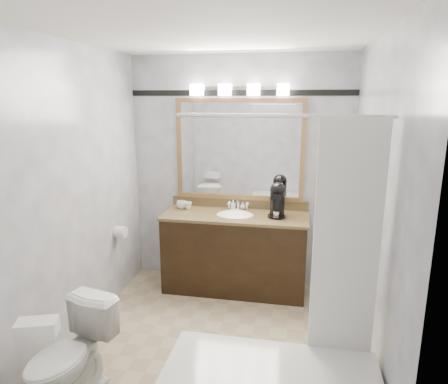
{
  "coord_description": "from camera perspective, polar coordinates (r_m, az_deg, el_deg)",
  "views": [
    {
      "loc": [
        0.64,
        -2.97,
        2.06
      ],
      "look_at": [
        0.01,
        0.35,
        1.25
      ],
      "focal_mm": 32.0,
      "sensor_mm": 36.0,
      "label": 1
    }
  ],
  "objects": [
    {
      "name": "vanity",
      "position": [
        4.35,
        1.57,
        -8.37
      ],
      "size": [
        1.53,
        0.58,
        0.97
      ],
      "color": "black",
      "rests_on": "ground"
    },
    {
      "name": "vanity_light_bar",
      "position": [
        4.25,
        2.19,
        14.43
      ],
      "size": [
        1.02,
        0.14,
        0.12
      ],
      "color": "silver",
      "rests_on": "room"
    },
    {
      "name": "tissue_box",
      "position": [
        2.72,
        -25.15,
        -17.17
      ],
      "size": [
        0.26,
        0.19,
        0.09
      ],
      "primitive_type": "cube",
      "rotation": [
        0.0,
        0.0,
        0.33
      ],
      "color": "white",
      "rests_on": "toilet"
    },
    {
      "name": "tp_roll",
      "position": [
        4.27,
        -14.54,
        -5.55
      ],
      "size": [
        0.11,
        0.12,
        0.12
      ],
      "primitive_type": "cylinder",
      "rotation": [
        0.0,
        1.57,
        0.0
      ],
      "color": "white",
      "rests_on": "room"
    },
    {
      "name": "cup_right",
      "position": [
        4.43,
        -5.16,
        -1.93
      ],
      "size": [
        0.09,
        0.09,
        0.08
      ],
      "primitive_type": "imported",
      "rotation": [
        0.0,
        0.0,
        0.07
      ],
      "color": "white",
      "rests_on": "vanity"
    },
    {
      "name": "accent_stripe",
      "position": [
        4.32,
        2.32,
        13.97
      ],
      "size": [
        2.4,
        0.01,
        0.06
      ],
      "primitive_type": "cube",
      "color": "black",
      "rests_on": "room"
    },
    {
      "name": "soap_bottle_a",
      "position": [
        4.37,
        1.32,
        -1.87
      ],
      "size": [
        0.05,
        0.06,
        0.11
      ],
      "primitive_type": "imported",
      "rotation": [
        0.0,
        0.0,
        0.09
      ],
      "color": "white",
      "rests_on": "vanity"
    },
    {
      "name": "toilet",
      "position": [
        3.1,
        -21.34,
        -21.18
      ],
      "size": [
        0.52,
        0.74,
        0.69
      ],
      "primitive_type": "imported",
      "rotation": [
        0.0,
        0.0,
        -0.22
      ],
      "color": "white",
      "rests_on": "ground"
    },
    {
      "name": "coffee_maker",
      "position": [
        4.16,
        7.63,
        -0.98
      ],
      "size": [
        0.18,
        0.23,
        0.36
      ],
      "rotation": [
        0.0,
        0.0,
        -0.03
      ],
      "color": "black",
      "rests_on": "vanity"
    },
    {
      "name": "mirror",
      "position": [
        4.34,
        2.23,
        6.03
      ],
      "size": [
        1.4,
        0.04,
        1.1
      ],
      "color": "#A27849",
      "rests_on": "room"
    },
    {
      "name": "cup_left",
      "position": [
        4.46,
        -6.09,
        -1.81
      ],
      "size": [
        0.13,
        0.13,
        0.08
      ],
      "primitive_type": "imported",
      "rotation": [
        0.0,
        0.0,
        -0.21
      ],
      "color": "white",
      "rests_on": "vanity"
    },
    {
      "name": "soap_bar",
      "position": [
        4.33,
        1.69,
        -2.63
      ],
      "size": [
        0.07,
        0.05,
        0.02
      ],
      "primitive_type": "cube",
      "rotation": [
        0.0,
        0.0,
        -0.02
      ],
      "color": "beige",
      "rests_on": "vanity"
    },
    {
      "name": "soap_bottle_b",
      "position": [
        4.41,
        2.68,
        -1.98
      ],
      "size": [
        0.07,
        0.07,
        0.08
      ],
      "primitive_type": "imported",
      "rotation": [
        0.0,
        0.0,
        0.29
      ],
      "color": "white",
      "rests_on": "vanity"
    },
    {
      "name": "room",
      "position": [
        3.15,
        -1.34,
        -1.47
      ],
      "size": [
        2.42,
        2.62,
        2.52
      ],
      "color": "tan",
      "rests_on": "ground"
    }
  ]
}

